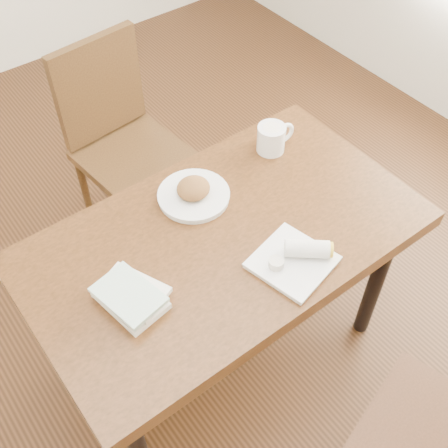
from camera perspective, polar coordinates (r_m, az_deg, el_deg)
ground at (r=2.42m, az=0.00°, el=-12.67°), size 4.00×5.00×0.01m
table at (r=1.86m, az=0.00°, el=-2.77°), size 1.28×0.74×0.75m
chair_far at (r=2.50m, az=-10.50°, el=8.96°), size 0.46×0.46×0.95m
plate_scone at (r=1.88m, az=-3.11°, el=3.17°), size 0.24×0.24×0.08m
coffee_mug at (r=2.05m, az=4.92°, el=8.74°), size 0.15×0.10×0.10m
plate_burrito at (r=1.72m, az=7.45°, el=-3.42°), size 0.26×0.26×0.07m
book_stack at (r=1.64m, az=-9.47°, el=-7.23°), size 0.20×0.24×0.05m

